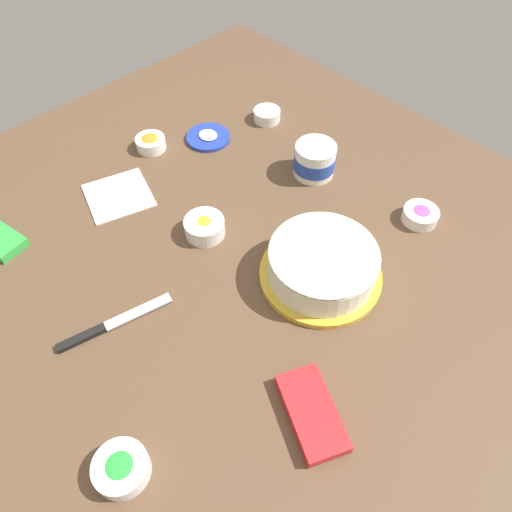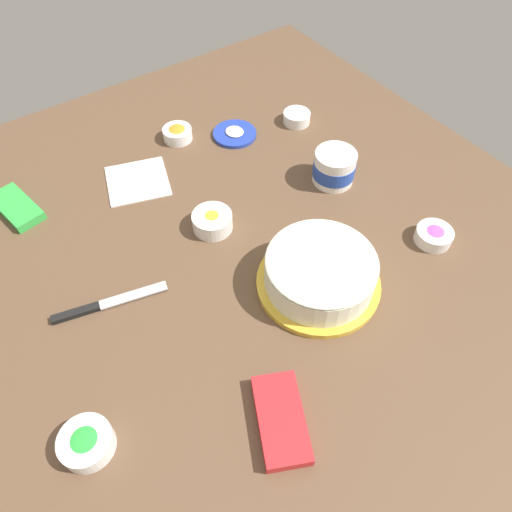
# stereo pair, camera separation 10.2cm
# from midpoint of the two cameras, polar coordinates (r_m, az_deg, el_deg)

# --- Properties ---
(ground_plane) EXTENTS (1.54, 1.54, 0.00)m
(ground_plane) POSITION_cam_midpoint_polar(r_m,az_deg,el_deg) (1.06, -1.07, -0.21)
(ground_plane) COLOR brown
(frosted_cake) EXTENTS (0.26, 0.26, 0.09)m
(frosted_cake) POSITION_cam_midpoint_polar(r_m,az_deg,el_deg) (0.99, 10.53, -2.11)
(frosted_cake) COLOR gold
(frosted_cake) RESTS_ON ground_plane
(frosting_tub) EXTENTS (0.10, 0.10, 0.08)m
(frosting_tub) POSITION_cam_midpoint_polar(r_m,az_deg,el_deg) (1.23, 11.70, 10.23)
(frosting_tub) COLOR white
(frosting_tub) RESTS_ON ground_plane
(frosting_tub_lid) EXTENTS (0.12, 0.12, 0.02)m
(frosting_tub_lid) POSITION_cam_midpoint_polar(r_m,az_deg,el_deg) (1.37, -0.37, 14.26)
(frosting_tub_lid) COLOR #233DAD
(frosting_tub_lid) RESTS_ON ground_plane
(spreading_knife) EXTENTS (0.07, 0.23, 0.01)m
(spreading_knife) POSITION_cam_midpoint_polar(r_m,az_deg,el_deg) (1.01, -15.40, -5.91)
(spreading_knife) COLOR silver
(spreading_knife) RESTS_ON ground_plane
(sprinkle_bowl_rainbow) EXTENTS (0.08, 0.08, 0.03)m
(sprinkle_bowl_rainbow) POSITION_cam_midpoint_polar(r_m,az_deg,el_deg) (1.17, 22.79, 2.15)
(sprinkle_bowl_rainbow) COLOR white
(sprinkle_bowl_rainbow) RESTS_ON ground_plane
(sprinkle_bowl_green) EXTENTS (0.09, 0.09, 0.04)m
(sprinkle_bowl_green) POSITION_cam_midpoint_polar(r_m,az_deg,el_deg) (0.88, -16.28, -20.79)
(sprinkle_bowl_green) COLOR white
(sprinkle_bowl_green) RESTS_ON ground_plane
(sprinkle_bowl_orange) EXTENTS (0.08, 0.08, 0.04)m
(sprinkle_bowl_orange) POSITION_cam_midpoint_polar(r_m,az_deg,el_deg) (1.36, -7.17, 14.20)
(sprinkle_bowl_orange) COLOR white
(sprinkle_bowl_orange) RESTS_ON ground_plane
(sprinkle_bowl_pink) EXTENTS (0.08, 0.08, 0.03)m
(sprinkle_bowl_pink) POSITION_cam_midpoint_polar(r_m,az_deg,el_deg) (1.42, 6.99, 15.96)
(sprinkle_bowl_pink) COLOR white
(sprinkle_bowl_pink) RESTS_ON ground_plane
(sprinkle_bowl_yellow) EXTENTS (0.09, 0.09, 0.04)m
(sprinkle_bowl_yellow) POSITION_cam_midpoint_polar(r_m,az_deg,el_deg) (1.10, -2.60, 4.07)
(sprinkle_bowl_yellow) COLOR white
(sprinkle_bowl_yellow) RESTS_ON ground_plane
(candy_box_lower) EXTENTS (0.18, 0.14, 0.03)m
(candy_box_lower) POSITION_cam_midpoint_polar(r_m,az_deg,el_deg) (0.87, 6.51, -19.01)
(candy_box_lower) COLOR red
(candy_box_lower) RESTS_ON ground_plane
(candy_box_upper) EXTENTS (0.16, 0.10, 0.02)m
(candy_box_upper) POSITION_cam_midpoint_polar(r_m,az_deg,el_deg) (1.26, -24.60, 5.18)
(candy_box_upper) COLOR green
(candy_box_upper) RESTS_ON ground_plane
(paper_napkin) EXTENTS (0.19, 0.19, 0.01)m
(paper_napkin) POSITION_cam_midpoint_polar(r_m,az_deg,el_deg) (1.25, -11.66, 8.66)
(paper_napkin) COLOR white
(paper_napkin) RESTS_ON ground_plane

